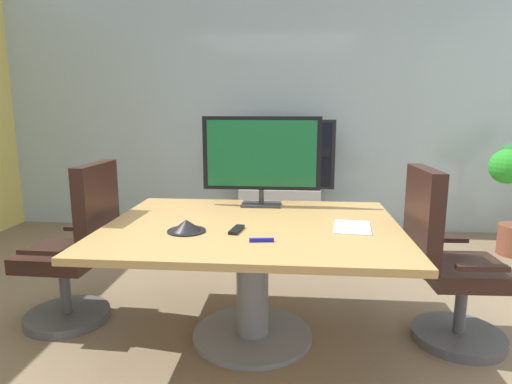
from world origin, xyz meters
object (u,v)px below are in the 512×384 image
Objects in this scene: wall_display_unit at (280,197)px; tv_monitor at (262,156)px; office_chair_right at (448,272)px; conference_phone at (186,226)px; conference_table at (252,252)px; office_chair_left at (76,258)px; remote_control at (237,230)px.

tv_monitor is at bearing -92.38° from wall_display_unit.
wall_display_unit is at bearing 24.04° from office_chair_right.
wall_display_unit is 2.54m from conference_phone.
conference_table is 0.46m from conference_phone.
conference_table is 0.75m from tv_monitor.
remote_control is at bearing 78.51° from office_chair_left.
tv_monitor reaches higher than conference_phone.
remote_control is at bearing -93.82° from wall_display_unit.
office_chair_left is at bearing 160.50° from conference_phone.
conference_table is at bearing 74.38° from remote_control.
office_chair_left is at bearing 86.62° from office_chair_right.
office_chair_left is at bearing 175.75° from remote_control.
conference_phone is at bearing -151.40° from conference_table.
wall_display_unit is at bearing 87.62° from tv_monitor.
office_chair_left is 1.00× the size of office_chair_right.
office_chair_right is at bearing 90.80° from office_chair_left.
wall_display_unit is at bearing 95.17° from remote_control.
remote_control is (0.28, 0.03, -0.02)m from conference_phone.
office_chair_left is at bearing -120.45° from wall_display_unit.
office_chair_left is 2.39m from office_chair_right.
office_chair_right reaches higher than remote_control.
office_chair_right is at bearing 18.97° from remote_control.
tv_monitor is at bearing 62.48° from conference_phone.
office_chair_right is 1.42m from tv_monitor.
tv_monitor reaches higher than conference_table.
conference_table is 8.03× the size of conference_phone.
remote_control is (-1.27, -0.22, 0.30)m from office_chair_right.
wall_display_unit is at bearing 79.76° from conference_phone.
office_chair_left is (-1.19, 0.10, -0.11)m from conference_table.
office_chair_right is 2.48m from wall_display_unit.
conference_phone is 0.29m from remote_control.
wall_display_unit is (1.28, 2.18, -0.01)m from office_chair_left.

